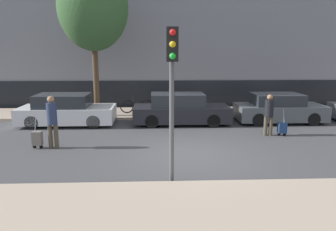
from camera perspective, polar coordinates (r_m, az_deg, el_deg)
ground_plane at (r=10.84m, az=3.67°, el=-6.77°), size 80.00×80.00×0.00m
sidewalk_near at (r=7.37m, az=6.87°, el=-15.33°), size 28.00×2.50×0.12m
sidewalk_far at (r=17.59m, az=1.27°, el=0.47°), size 28.00×3.00×0.12m
building_facade at (r=20.68m, az=0.71°, el=15.82°), size 28.00×2.33×10.03m
parked_car_0 at (r=15.63m, az=-17.28°, el=0.82°), size 4.25×1.91×1.41m
parked_car_1 at (r=15.09m, az=2.15°, el=0.99°), size 4.40×1.74×1.42m
parked_car_2 at (r=16.32m, az=18.73°, el=1.10°), size 4.06×1.81×1.36m
pedestrian_left at (r=11.93m, az=-19.55°, el=-0.50°), size 0.35×0.34×1.84m
trolley_left at (r=12.24m, az=-21.82°, el=-3.71°), size 0.34×0.29×1.14m
pedestrian_right at (r=13.58m, az=17.17°, el=0.51°), size 0.35×0.34×1.65m
trolley_right at (r=13.81m, az=19.27°, el=-2.01°), size 0.34×0.29×1.09m
traffic_light at (r=7.92m, az=0.70°, el=7.05°), size 0.28×0.47×3.89m
parked_bicycle at (r=17.23m, az=-5.47°, el=1.65°), size 1.77×0.06×0.96m
bare_tree_near_crossing at (r=16.74m, az=-12.94°, el=17.80°), size 3.34×3.34×7.28m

